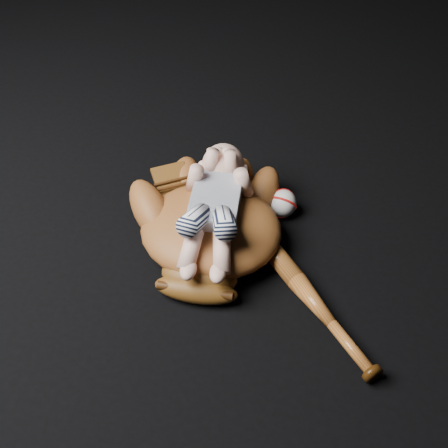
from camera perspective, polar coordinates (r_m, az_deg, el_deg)
The scene contains 4 objects.
baseball_glove at distance 1.17m, azimuth -1.34°, elevation 0.01°, with size 0.37×0.42×0.13m, color brown, non-canonical shape.
newborn_baby at distance 1.13m, azimuth -1.08°, elevation 1.75°, with size 0.16×0.35×0.14m, color #DAA38C, non-canonical shape.
baseball_bat at distance 1.12m, azimuth 8.11°, elevation -6.60°, with size 0.04×0.44×0.04m, color brown, non-canonical shape.
baseball at distance 1.27m, azimuth 5.96°, elevation 2.10°, with size 0.06×0.06×0.06m, color silver.
Camera 1 is at (0.28, -0.80, 0.89)m, focal length 45.00 mm.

